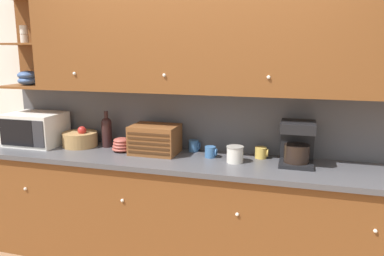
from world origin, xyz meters
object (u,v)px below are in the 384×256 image
at_px(mug_patterned_third, 194,146).
at_px(wine_bottle, 107,131).
at_px(fruit_basket, 80,139).
at_px(microwave, 36,129).
at_px(mug_blue_second, 261,153).
at_px(mug, 211,152).
at_px(storage_canister, 235,154).
at_px(bread_box, 155,139).
at_px(coffee_maker, 297,143).
at_px(bowl_stack_on_counter, 122,145).

bearing_deg(mug_patterned_third, wine_bottle, -175.27).
bearing_deg(fruit_basket, microwave, -172.65).
bearing_deg(mug_blue_second, fruit_basket, -177.56).
bearing_deg(wine_bottle, microwave, -170.92).
xyz_separation_m(mug, storage_canister, (0.21, -0.08, 0.02)).
distance_m(bread_box, coffee_maker, 1.14).
distance_m(mug, storage_canister, 0.23).
bearing_deg(coffee_maker, storage_canister, -169.53).
height_order(wine_bottle, mug_blue_second, wine_bottle).
distance_m(storage_canister, coffee_maker, 0.47).
relative_size(fruit_basket, mug_patterned_third, 3.16).
relative_size(bread_box, mug_blue_second, 3.67).
xyz_separation_m(mug_patterned_third, mug_blue_second, (0.57, -0.05, -0.00)).
distance_m(microwave, mug_blue_second, 2.03).
distance_m(microwave, bowl_stack_on_counter, 0.86).
bearing_deg(microwave, mug_patterned_third, 6.73).
relative_size(bread_box, mug, 3.92).
distance_m(bowl_stack_on_counter, coffee_maker, 1.44).
xyz_separation_m(wine_bottle, mug_patterned_third, (0.79, 0.07, -0.10)).
xyz_separation_m(bread_box, mug_blue_second, (0.87, 0.10, -0.07)).
xyz_separation_m(bowl_stack_on_counter, bread_box, (0.30, 0.02, 0.06)).
distance_m(bowl_stack_on_counter, mug_blue_second, 1.17).
relative_size(wine_bottle, mug_blue_second, 3.07).
bearing_deg(storage_canister, coffee_maker, 10.47).
bearing_deg(microwave, wine_bottle, 9.08).
distance_m(fruit_basket, bowl_stack_on_counter, 0.44).
bearing_deg(wine_bottle, mug_patterned_third, 4.73).
bearing_deg(mug_patterned_third, mug, -38.30).
relative_size(wine_bottle, storage_canister, 2.43).
bearing_deg(storage_canister, mug_patterned_third, 150.53).
height_order(mug, coffee_maker, coffee_maker).
height_order(mug_patterned_third, mug_blue_second, mug_patterned_third).
relative_size(mug, mug_blue_second, 0.94).
xyz_separation_m(microwave, fruit_basket, (0.42, 0.05, -0.08)).
xyz_separation_m(bowl_stack_on_counter, mug_blue_second, (1.17, 0.12, -0.01)).
relative_size(wine_bottle, bread_box, 0.84).
height_order(mug_patterned_third, coffee_maker, coffee_maker).
height_order(bread_box, coffee_maker, coffee_maker).
xyz_separation_m(bowl_stack_on_counter, storage_canister, (0.98, -0.05, 0.01)).
relative_size(microwave, mug_blue_second, 4.56).
bearing_deg(bowl_stack_on_counter, mug_patterned_third, 16.00).
height_order(microwave, bread_box, microwave).
relative_size(microwave, coffee_maker, 1.45).
bearing_deg(bread_box, bowl_stack_on_counter, -175.40).
height_order(wine_bottle, mug_patterned_third, wine_bottle).
distance_m(mug_patterned_third, mug, 0.23).
height_order(storage_canister, coffee_maker, coffee_maker).
bearing_deg(fruit_basket, mug, -1.18).
bearing_deg(mug_blue_second, wine_bottle, -179.29).
bearing_deg(bowl_stack_on_counter, bread_box, 4.60).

